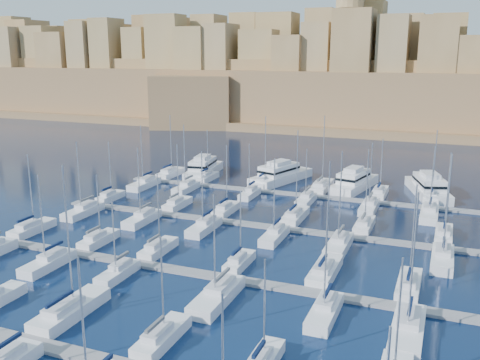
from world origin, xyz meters
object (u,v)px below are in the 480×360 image
at_px(motor_yacht_c, 354,181).
at_px(motor_yacht_d, 428,187).
at_px(sailboat_2, 70,310).
at_px(motor_yacht_b, 280,174).
at_px(motor_yacht_a, 203,168).

height_order(motor_yacht_c, motor_yacht_d, same).
distance_m(sailboat_2, motor_yacht_d, 78.06).
height_order(motor_yacht_b, motor_yacht_c, same).
distance_m(sailboat_2, motor_yacht_c, 71.93).
bearing_deg(motor_yacht_b, motor_yacht_a, -177.81).
xyz_separation_m(sailboat_2, motor_yacht_b, (2.72, 69.94, 0.94)).
xyz_separation_m(sailboat_2, motor_yacht_a, (-16.38, 69.21, 0.94)).
distance_m(motor_yacht_a, motor_yacht_d, 51.20).
height_order(sailboat_2, motor_yacht_b, sailboat_2).
bearing_deg(sailboat_2, motor_yacht_c, 74.15).
relative_size(sailboat_2, motor_yacht_b, 0.94).
height_order(sailboat_2, motor_yacht_c, sailboat_2).
bearing_deg(motor_yacht_d, motor_yacht_c, -177.49).
relative_size(motor_yacht_a, motor_yacht_b, 0.91).
bearing_deg(motor_yacht_a, sailboat_2, -76.69).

